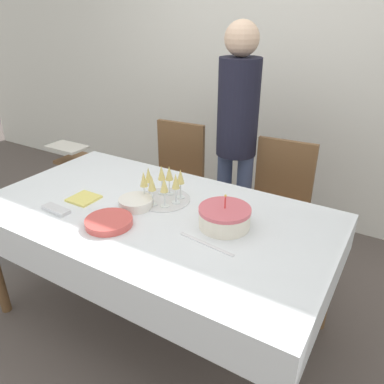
{
  "coord_description": "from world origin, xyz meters",
  "views": [
    {
      "loc": [
        1.09,
        -1.4,
        1.74
      ],
      "look_at": [
        0.18,
        0.1,
        0.88
      ],
      "focal_mm": 35.0,
      "sensor_mm": 36.0,
      "label": 1
    }
  ],
  "objects_px": {
    "dining_chair_far_left": "(175,179)",
    "plate_stack_dessert": "(136,203)",
    "dining_chair_far_right": "(277,205)",
    "champagne_tray": "(162,185)",
    "high_chair": "(78,168)",
    "gift_bag": "(23,230)",
    "birthday_cake": "(224,217)",
    "plate_stack_main": "(109,222)",
    "person_standing": "(237,126)"
  },
  "relations": [
    {
      "from": "plate_stack_main",
      "to": "high_chair",
      "type": "distance_m",
      "value": 1.57
    },
    {
      "from": "dining_chair_far_right",
      "to": "champagne_tray",
      "type": "distance_m",
      "value": 0.9
    },
    {
      "from": "dining_chair_far_right",
      "to": "gift_bag",
      "type": "relative_size",
      "value": 2.96
    },
    {
      "from": "birthday_cake",
      "to": "high_chair",
      "type": "height_order",
      "value": "birthday_cake"
    },
    {
      "from": "dining_chair_far_right",
      "to": "high_chair",
      "type": "relative_size",
      "value": 1.35
    },
    {
      "from": "dining_chair_far_left",
      "to": "plate_stack_dessert",
      "type": "distance_m",
      "value": 0.95
    },
    {
      "from": "dining_chair_far_right",
      "to": "gift_bag",
      "type": "xyz_separation_m",
      "value": [
        -1.79,
        -0.77,
        -0.36
      ]
    },
    {
      "from": "champagne_tray",
      "to": "person_standing",
      "type": "relative_size",
      "value": 0.18
    },
    {
      "from": "dining_chair_far_right",
      "to": "birthday_cake",
      "type": "bearing_deg",
      "value": -91.44
    },
    {
      "from": "person_standing",
      "to": "gift_bag",
      "type": "relative_size",
      "value": 5.2
    },
    {
      "from": "dining_chair_far_left",
      "to": "dining_chair_far_right",
      "type": "bearing_deg",
      "value": 0.01
    },
    {
      "from": "dining_chair_far_right",
      "to": "high_chair",
      "type": "bearing_deg",
      "value": -174.8
    },
    {
      "from": "dining_chair_far_right",
      "to": "champagne_tray",
      "type": "bearing_deg",
      "value": -122.0
    },
    {
      "from": "person_standing",
      "to": "high_chair",
      "type": "bearing_deg",
      "value": -171.2
    },
    {
      "from": "dining_chair_far_right",
      "to": "plate_stack_main",
      "type": "relative_size",
      "value": 4.03
    },
    {
      "from": "champagne_tray",
      "to": "gift_bag",
      "type": "bearing_deg",
      "value": -177.67
    },
    {
      "from": "gift_bag",
      "to": "person_standing",
      "type": "bearing_deg",
      "value": 29.92
    },
    {
      "from": "dining_chair_far_left",
      "to": "high_chair",
      "type": "distance_m",
      "value": 0.93
    },
    {
      "from": "plate_stack_dessert",
      "to": "gift_bag",
      "type": "relative_size",
      "value": 0.58
    },
    {
      "from": "champagne_tray",
      "to": "gift_bag",
      "type": "distance_m",
      "value": 1.52
    },
    {
      "from": "champagne_tray",
      "to": "plate_stack_dessert",
      "type": "xyz_separation_m",
      "value": [
        -0.08,
        -0.14,
        -0.07
      ]
    },
    {
      "from": "gift_bag",
      "to": "birthday_cake",
      "type": "bearing_deg",
      "value": -0.67
    },
    {
      "from": "dining_chair_far_right",
      "to": "plate_stack_main",
      "type": "height_order",
      "value": "dining_chair_far_right"
    },
    {
      "from": "dining_chair_far_right",
      "to": "plate_stack_main",
      "type": "distance_m",
      "value": 1.22
    },
    {
      "from": "dining_chair_far_left",
      "to": "gift_bag",
      "type": "bearing_deg",
      "value": -140.96
    },
    {
      "from": "champagne_tray",
      "to": "high_chair",
      "type": "bearing_deg",
      "value": 157.25
    },
    {
      "from": "plate_stack_dessert",
      "to": "high_chair",
      "type": "bearing_deg",
      "value": 150.73
    },
    {
      "from": "plate_stack_main",
      "to": "birthday_cake",
      "type": "bearing_deg",
      "value": 29.97
    },
    {
      "from": "dining_chair_far_right",
      "to": "champagne_tray",
      "type": "relative_size",
      "value": 3.18
    },
    {
      "from": "dining_chair_far_left",
      "to": "plate_stack_dessert",
      "type": "relative_size",
      "value": 5.12
    },
    {
      "from": "champagne_tray",
      "to": "plate_stack_main",
      "type": "height_order",
      "value": "champagne_tray"
    },
    {
      "from": "dining_chair_far_left",
      "to": "birthday_cake",
      "type": "distance_m",
      "value": 1.18
    },
    {
      "from": "person_standing",
      "to": "high_chair",
      "type": "height_order",
      "value": "person_standing"
    },
    {
      "from": "person_standing",
      "to": "gift_bag",
      "type": "distance_m",
      "value": 1.86
    },
    {
      "from": "plate_stack_dessert",
      "to": "person_standing",
      "type": "relative_size",
      "value": 0.11
    },
    {
      "from": "plate_stack_main",
      "to": "high_chair",
      "type": "relative_size",
      "value": 0.34
    },
    {
      "from": "birthday_cake",
      "to": "dining_chair_far_left",
      "type": "bearing_deg",
      "value": 136.28
    },
    {
      "from": "birthday_cake",
      "to": "champagne_tray",
      "type": "distance_m",
      "value": 0.43
    },
    {
      "from": "birthday_cake",
      "to": "plate_stack_main",
      "type": "xyz_separation_m",
      "value": [
        -0.5,
        -0.29,
        -0.03
      ]
    },
    {
      "from": "high_chair",
      "to": "champagne_tray",
      "type": "bearing_deg",
      "value": -22.75
    },
    {
      "from": "plate_stack_dessert",
      "to": "dining_chair_far_left",
      "type": "bearing_deg",
      "value": 110.43
    },
    {
      "from": "champagne_tray",
      "to": "person_standing",
      "type": "distance_m",
      "value": 0.79
    },
    {
      "from": "plate_stack_main",
      "to": "high_chair",
      "type": "xyz_separation_m",
      "value": [
        -1.24,
        0.92,
        -0.3
      ]
    },
    {
      "from": "dining_chair_far_right",
      "to": "high_chair",
      "type": "distance_m",
      "value": 1.77
    },
    {
      "from": "person_standing",
      "to": "gift_bag",
      "type": "bearing_deg",
      "value": -150.08
    },
    {
      "from": "dining_chair_far_right",
      "to": "plate_stack_main",
      "type": "bearing_deg",
      "value": -115.74
    },
    {
      "from": "plate_stack_main",
      "to": "plate_stack_dessert",
      "type": "distance_m",
      "value": 0.22
    },
    {
      "from": "dining_chair_far_right",
      "to": "champagne_tray",
      "type": "height_order",
      "value": "dining_chair_far_right"
    },
    {
      "from": "dining_chair_far_left",
      "to": "high_chair",
      "type": "bearing_deg",
      "value": -170.1
    },
    {
      "from": "dining_chair_far_left",
      "to": "high_chair",
      "type": "xyz_separation_m",
      "value": [
        -0.92,
        -0.16,
        -0.04
      ]
    }
  ]
}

